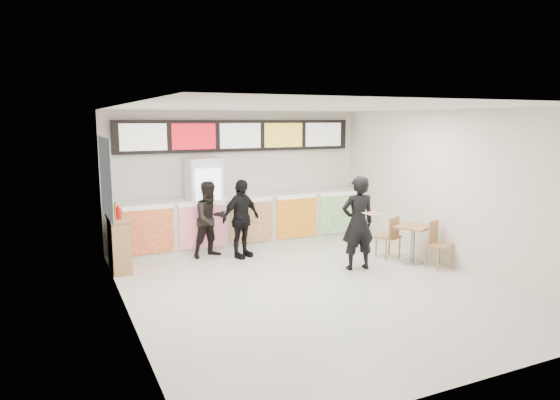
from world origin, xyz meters
TOP-DOWN VIEW (x-y plane):
  - floor at (0.00, 0.00)m, footprint 7.00×7.00m
  - ceiling at (0.00, 0.00)m, footprint 7.00×7.00m
  - wall_back at (0.00, 3.50)m, footprint 6.00×0.00m
  - wall_left at (-3.00, 0.00)m, footprint 0.00×7.00m
  - wall_right at (3.00, 0.00)m, footprint 0.00×7.00m
  - service_counter at (0.00, 3.09)m, footprint 5.56×0.77m
  - menu_board at (0.00, 3.41)m, footprint 5.50×0.14m
  - drinks_fridge at (-0.93, 3.11)m, footprint 0.70×0.67m
  - mirror_panel at (-2.99, 2.45)m, footprint 0.01×2.00m
  - customer_main at (1.27, 0.53)m, footprint 0.70×0.51m
  - customer_left at (-0.98, 2.55)m, footprint 0.88×0.76m
  - customer_mid at (-0.43, 2.23)m, footprint 1.03×0.72m
  - pizza_slice at (1.27, 0.08)m, footprint 0.36×0.36m
  - cafe_table at (2.50, 0.43)m, footprint 1.00×1.54m
  - condiment_ledge at (-2.82, 2.35)m, footprint 0.37×0.91m

SIDE VIEW (x-z plane):
  - floor at x=0.00m, z-range 0.00..0.00m
  - cafe_table at x=2.50m, z-range 0.07..0.95m
  - condiment_ledge at x=-2.82m, z-range -0.09..1.13m
  - service_counter at x=0.00m, z-range 0.00..1.14m
  - customer_left at x=-0.98m, z-range 0.00..1.57m
  - customer_mid at x=-0.43m, z-range 0.00..1.62m
  - customer_main at x=1.27m, z-range 0.00..1.78m
  - drinks_fridge at x=-0.93m, z-range 0.00..2.00m
  - pizza_slice at x=1.27m, z-range 1.15..1.17m
  - wall_back at x=0.00m, z-range -1.50..4.50m
  - wall_left at x=-3.00m, z-range -2.00..5.00m
  - wall_right at x=3.00m, z-range -2.00..5.00m
  - mirror_panel at x=-2.99m, z-range 1.00..2.50m
  - menu_board at x=0.00m, z-range 2.10..2.80m
  - ceiling at x=0.00m, z-range 3.00..3.00m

